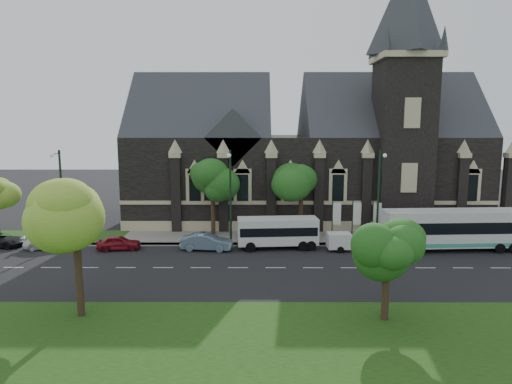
{
  "coord_description": "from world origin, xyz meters",
  "views": [
    {
      "loc": [
        -1.46,
        -34.09,
        11.25
      ],
      "look_at": [
        -1.58,
        6.0,
        5.23
      ],
      "focal_mm": 31.08,
      "sensor_mm": 36.0,
      "label": 1
    }
  ],
  "objects_px": {
    "sedan": "(207,242)",
    "car_far_white": "(50,241)",
    "tour_coach": "(452,228)",
    "tree_park_east": "(390,242)",
    "street_lamp_near": "(379,192)",
    "street_lamp_mid": "(230,191)",
    "banner_flag_left": "(335,216)",
    "tree_walk_left": "(215,180)",
    "car_far_red": "(119,243)",
    "banner_flag_right": "(376,216)",
    "car_far_black": "(0,240)",
    "banner_flag_center": "(355,216)",
    "shuttle_bus": "(278,231)",
    "tree_park_near": "(81,209)",
    "street_lamp_far": "(61,191)",
    "tree_walk_right": "(303,179)",
    "box_trailer": "(339,241)"
  },
  "relations": [
    {
      "from": "tree_park_near",
      "to": "car_far_black",
      "type": "relative_size",
      "value": 1.95
    },
    {
      "from": "tree_park_east",
      "to": "banner_flag_left",
      "type": "height_order",
      "value": "tree_park_east"
    },
    {
      "from": "tree_walk_left",
      "to": "shuttle_bus",
      "type": "xyz_separation_m",
      "value": [
        6.23,
        -4.91,
        -4.1
      ]
    },
    {
      "from": "street_lamp_far",
      "to": "sedan",
      "type": "bearing_deg",
      "value": -8.14
    },
    {
      "from": "street_lamp_near",
      "to": "sedan",
      "type": "xyz_separation_m",
      "value": [
        -16.09,
        -1.99,
        -4.34
      ]
    },
    {
      "from": "tree_walk_right",
      "to": "tour_coach",
      "type": "bearing_deg",
      "value": -22.76
    },
    {
      "from": "street_lamp_near",
      "to": "shuttle_bus",
      "type": "height_order",
      "value": "street_lamp_near"
    },
    {
      "from": "tree_park_east",
      "to": "street_lamp_far",
      "type": "height_order",
      "value": "street_lamp_far"
    },
    {
      "from": "banner_flag_left",
      "to": "car_far_red",
      "type": "xyz_separation_m",
      "value": [
        -20.4,
        -3.85,
        -1.72
      ]
    },
    {
      "from": "tree_park_near",
      "to": "tour_coach",
      "type": "height_order",
      "value": "tree_park_near"
    },
    {
      "from": "street_lamp_near",
      "to": "car_far_red",
      "type": "distance_m",
      "value": 24.59
    },
    {
      "from": "car_far_red",
      "to": "car_far_white",
      "type": "height_order",
      "value": "car_far_white"
    },
    {
      "from": "tour_coach",
      "to": "sedan",
      "type": "distance_m",
      "value": 22.41
    },
    {
      "from": "tree_walk_right",
      "to": "car_far_red",
      "type": "relative_size",
      "value": 2.01
    },
    {
      "from": "sedan",
      "to": "car_far_white",
      "type": "bearing_deg",
      "value": 93.86
    },
    {
      "from": "banner_flag_right",
      "to": "car_far_black",
      "type": "xyz_separation_m",
      "value": [
        -35.87,
        -2.8,
        -1.77
      ]
    },
    {
      "from": "tour_coach",
      "to": "tree_walk_left",
      "type": "bearing_deg",
      "value": 163.01
    },
    {
      "from": "street_lamp_mid",
      "to": "banner_flag_right",
      "type": "distance_m",
      "value": 14.67
    },
    {
      "from": "tour_coach",
      "to": "car_far_red",
      "type": "distance_m",
      "value": 30.43
    },
    {
      "from": "tour_coach",
      "to": "shuttle_bus",
      "type": "height_order",
      "value": "tour_coach"
    },
    {
      "from": "street_lamp_far",
      "to": "car_far_white",
      "type": "relative_size",
      "value": 1.98
    },
    {
      "from": "tree_park_near",
      "to": "banner_flag_left",
      "type": "height_order",
      "value": "tree_park_near"
    },
    {
      "from": "tree_park_east",
      "to": "sedan",
      "type": "relative_size",
      "value": 1.35
    },
    {
      "from": "street_lamp_mid",
      "to": "banner_flag_left",
      "type": "distance_m",
      "value": 10.81
    },
    {
      "from": "banner_flag_center",
      "to": "car_far_black",
      "type": "bearing_deg",
      "value": -175.27
    },
    {
      "from": "tree_walk_right",
      "to": "street_lamp_far",
      "type": "height_order",
      "value": "street_lamp_far"
    },
    {
      "from": "banner_flag_left",
      "to": "shuttle_bus",
      "type": "distance_m",
      "value": 6.71
    },
    {
      "from": "street_lamp_far",
      "to": "banner_flag_left",
      "type": "distance_m",
      "value": 26.5
    },
    {
      "from": "shuttle_bus",
      "to": "box_trailer",
      "type": "height_order",
      "value": "shuttle_bus"
    },
    {
      "from": "street_lamp_mid",
      "to": "shuttle_bus",
      "type": "bearing_deg",
      "value": -16.3
    },
    {
      "from": "tree_park_east",
      "to": "tree_walk_right",
      "type": "bearing_deg",
      "value": 98.42
    },
    {
      "from": "shuttle_bus",
      "to": "banner_flag_right",
      "type": "bearing_deg",
      "value": 13.66
    },
    {
      "from": "banner_flag_left",
      "to": "car_far_red",
      "type": "distance_m",
      "value": 20.83
    },
    {
      "from": "tree_park_east",
      "to": "car_far_white",
      "type": "distance_m",
      "value": 30.9
    },
    {
      "from": "tour_coach",
      "to": "street_lamp_far",
      "type": "bearing_deg",
      "value": 173.99
    },
    {
      "from": "shuttle_bus",
      "to": "tree_park_east",
      "type": "bearing_deg",
      "value": -73.58
    },
    {
      "from": "street_lamp_far",
      "to": "street_lamp_mid",
      "type": "bearing_deg",
      "value": 0.0
    },
    {
      "from": "street_lamp_near",
      "to": "car_far_white",
      "type": "height_order",
      "value": "street_lamp_near"
    },
    {
      "from": "tree_park_east",
      "to": "tree_walk_left",
      "type": "bearing_deg",
      "value": 120.87
    },
    {
      "from": "tree_walk_left",
      "to": "sedan",
      "type": "bearing_deg",
      "value": -92.96
    },
    {
      "from": "tree_park_near",
      "to": "car_far_black",
      "type": "xyz_separation_m",
      "value": [
        -13.81,
        14.97,
        -5.8
      ]
    },
    {
      "from": "tree_walk_left",
      "to": "banner_flag_left",
      "type": "distance_m",
      "value": 12.66
    },
    {
      "from": "tree_park_near",
      "to": "car_far_white",
      "type": "relative_size",
      "value": 1.88
    },
    {
      "from": "tree_park_east",
      "to": "tree_walk_right",
      "type": "distance_m",
      "value": 20.29
    },
    {
      "from": "tour_coach",
      "to": "box_trailer",
      "type": "height_order",
      "value": "tour_coach"
    },
    {
      "from": "tree_walk_right",
      "to": "banner_flag_left",
      "type": "height_order",
      "value": "tree_walk_right"
    },
    {
      "from": "banner_flag_center",
      "to": "car_far_black",
      "type": "xyz_separation_m",
      "value": [
        -33.87,
        -2.8,
        -1.77
      ]
    },
    {
      "from": "tree_walk_left",
      "to": "tour_coach",
      "type": "bearing_deg",
      "value": -13.93
    },
    {
      "from": "tour_coach",
      "to": "sedan",
      "type": "height_order",
      "value": "tour_coach"
    },
    {
      "from": "street_lamp_near",
      "to": "car_far_black",
      "type": "height_order",
      "value": "street_lamp_near"
    }
  ]
}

